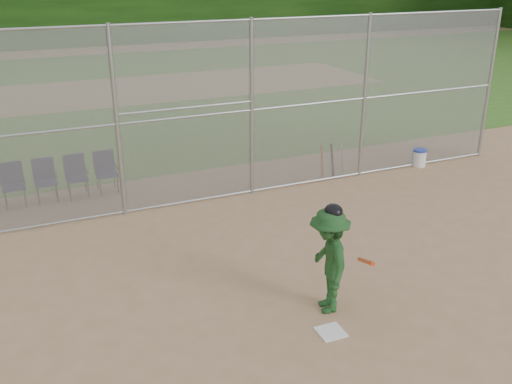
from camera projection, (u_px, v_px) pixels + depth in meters
name	position (u px, v px, depth m)	size (l,w,h in m)	color
ground	(321.00, 312.00, 8.89)	(100.00, 100.00, 0.00)	tan
grass_strip	(108.00, 91.00, 24.16)	(100.00, 100.00, 0.00)	#36671F
dirt_patch_far	(108.00, 91.00, 24.15)	(24.00, 24.00, 0.00)	tan
backstop_fence	(209.00, 111.00, 12.36)	(16.09, 0.09, 4.00)	gray
home_plate	(331.00, 332.00, 8.39)	(0.39, 0.39, 0.02)	white
batter_at_plate	(329.00, 260.00, 8.66)	(1.03, 1.40, 1.79)	#1D491F
water_cooler	(419.00, 157.00, 15.22)	(0.37, 0.37, 0.46)	white
spare_bats	(332.00, 160.00, 14.44)	(0.66, 0.27, 0.85)	#D84C14
chair_3	(13.00, 186.00, 12.61)	(0.54, 0.52, 0.96)	#11103A
chair_4	(46.00, 181.00, 12.87)	(0.54, 0.52, 0.96)	#11103A
chair_5	(77.00, 177.00, 13.13)	(0.54, 0.52, 0.96)	#11103A
chair_6	(106.00, 173.00, 13.38)	(0.54, 0.52, 0.96)	#11103A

